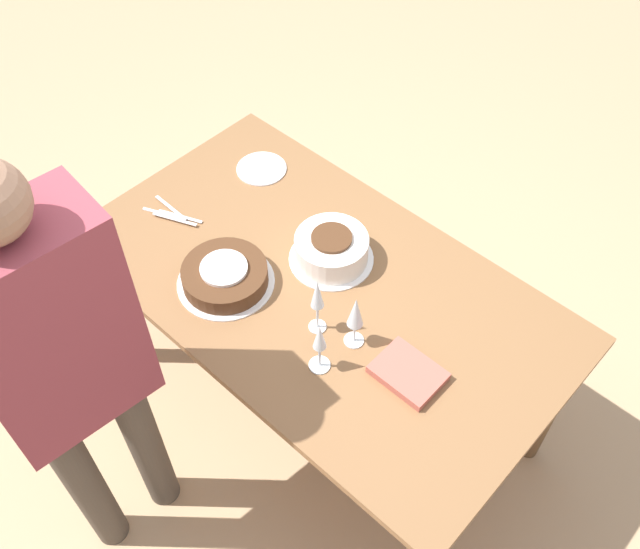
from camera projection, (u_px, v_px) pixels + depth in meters
ground_plane at (320, 400)px, 2.91m from camera, size 12.00×12.00×0.00m
dining_table at (320, 304)px, 2.41m from camera, size 1.63×0.93×0.75m
cake_center_white at (331, 249)px, 2.36m from camera, size 0.29×0.29×0.11m
cake_front_chocolate at (225, 276)px, 2.30m from camera, size 0.32×0.32×0.08m
wine_glass_near at (320, 341)px, 2.03m from camera, size 0.07×0.07×0.20m
wine_glass_far at (355, 314)px, 2.08m from camera, size 0.06×0.06×0.21m
wine_glass_extra at (317, 297)px, 2.10m from camera, size 0.06×0.06×0.23m
dessert_plate_left at (262, 169)px, 2.68m from camera, size 0.19×0.19×0.01m
fork_pile at (173, 214)px, 2.52m from camera, size 0.22×0.11×0.01m
napkin_stack at (408, 373)px, 2.09m from camera, size 0.20×0.15×0.03m
person_cutting at (64, 360)px, 1.84m from camera, size 0.26×0.42×1.67m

